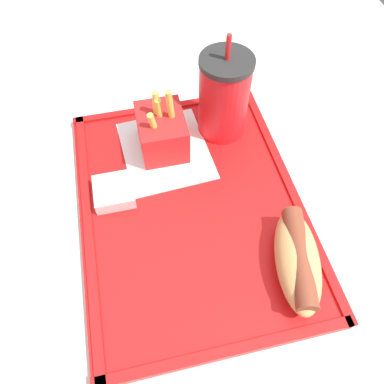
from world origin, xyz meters
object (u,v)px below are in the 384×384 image
(hot_dog_far, at_px, (298,259))
(fries_carton, at_px, (162,132))
(soda_cup, at_px, (224,96))
(sauce_cup_mayo, at_px, (114,191))

(hot_dog_far, distance_m, fries_carton, 0.26)
(hot_dog_far, xyz_separation_m, fries_carton, (-0.23, -0.12, 0.01))
(soda_cup, bearing_deg, sauce_cup_mayo, -62.54)
(soda_cup, relative_size, hot_dog_far, 1.14)
(fries_carton, bearing_deg, sauce_cup_mayo, -47.72)
(hot_dog_far, xyz_separation_m, sauce_cup_mayo, (-0.16, -0.20, -0.01))
(soda_cup, height_order, sauce_cup_mayo, soda_cup)
(soda_cup, height_order, fries_carton, soda_cup)
(soda_cup, distance_m, hot_dog_far, 0.25)
(sauce_cup_mayo, bearing_deg, fries_carton, 132.28)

